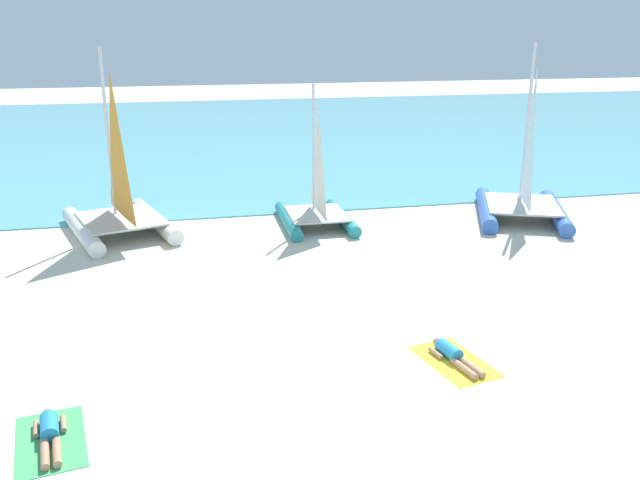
{
  "coord_description": "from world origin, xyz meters",
  "views": [
    {
      "loc": [
        -3.6,
        -10.72,
        6.64
      ],
      "look_at": [
        0.0,
        5.64,
        1.2
      ],
      "focal_mm": 37.05,
      "sensor_mm": 36.0,
      "label": 1
    }
  ],
  "objects_px": {
    "sunbather_left": "(50,432)",
    "towel_right": "(454,361)",
    "sailboat_teal": "(316,206)",
    "towel_left": "(51,441)",
    "sunbather_right": "(453,354)",
    "sailboat_blue": "(523,194)",
    "sailboat_white": "(119,208)"
  },
  "relations": [
    {
      "from": "sunbather_left",
      "to": "towel_right",
      "type": "distance_m",
      "value": 7.83
    },
    {
      "from": "towel_right",
      "to": "sailboat_teal",
      "type": "bearing_deg",
      "value": 94.15
    },
    {
      "from": "towel_left",
      "to": "sunbather_right",
      "type": "distance_m",
      "value": 7.82
    },
    {
      "from": "sailboat_teal",
      "to": "sailboat_blue",
      "type": "height_order",
      "value": "sailboat_blue"
    },
    {
      "from": "sailboat_teal",
      "to": "sunbather_right",
      "type": "distance_m",
      "value": 10.2
    },
    {
      "from": "towel_left",
      "to": "sailboat_blue",
      "type": "bearing_deg",
      "value": 36.34
    },
    {
      "from": "sailboat_blue",
      "to": "sunbather_left",
      "type": "relative_size",
      "value": 3.91
    },
    {
      "from": "sailboat_teal",
      "to": "towel_left",
      "type": "bearing_deg",
      "value": -120.82
    },
    {
      "from": "sunbather_left",
      "to": "towel_left",
      "type": "bearing_deg",
      "value": -90.0
    },
    {
      "from": "sailboat_white",
      "to": "towel_left",
      "type": "xyz_separation_m",
      "value": [
        -0.41,
        -11.79,
        -0.89
      ]
    },
    {
      "from": "sailboat_teal",
      "to": "towel_left",
      "type": "relative_size",
      "value": 2.55
    },
    {
      "from": "sailboat_teal",
      "to": "sunbather_left",
      "type": "xyz_separation_m",
      "value": [
        -7.01,
        -11.29,
        -0.59
      ]
    },
    {
      "from": "sailboat_teal",
      "to": "towel_right",
      "type": "height_order",
      "value": "sailboat_teal"
    },
    {
      "from": "sunbather_left",
      "to": "sailboat_blue",
      "type": "bearing_deg",
      "value": 25.91
    },
    {
      "from": "sailboat_blue",
      "to": "sailboat_white",
      "type": "relative_size",
      "value": 1.01
    },
    {
      "from": "sailboat_blue",
      "to": "towel_right",
      "type": "bearing_deg",
      "value": -102.67
    },
    {
      "from": "sailboat_white",
      "to": "sunbather_left",
      "type": "relative_size",
      "value": 3.85
    },
    {
      "from": "sailboat_blue",
      "to": "sunbather_left",
      "type": "bearing_deg",
      "value": -121.38
    },
    {
      "from": "towel_left",
      "to": "sunbather_right",
      "type": "bearing_deg",
      "value": 8.81
    },
    {
      "from": "towel_left",
      "to": "sunbather_left",
      "type": "distance_m",
      "value": 0.14
    },
    {
      "from": "towel_right",
      "to": "sailboat_blue",
      "type": "bearing_deg",
      "value": 54.86
    },
    {
      "from": "sunbather_right",
      "to": "sailboat_white",
      "type": "bearing_deg",
      "value": 112.53
    },
    {
      "from": "sailboat_teal",
      "to": "sailboat_white",
      "type": "bearing_deg",
      "value": 177.04
    },
    {
      "from": "towel_right",
      "to": "sunbather_right",
      "type": "bearing_deg",
      "value": 102.12
    },
    {
      "from": "towel_right",
      "to": "sunbather_right",
      "type": "xyz_separation_m",
      "value": [
        -0.01,
        0.07,
        0.13
      ]
    },
    {
      "from": "sailboat_blue",
      "to": "towel_right",
      "type": "relative_size",
      "value": 3.22
    },
    {
      "from": "towel_left",
      "to": "sunbather_left",
      "type": "bearing_deg",
      "value": 100.24
    },
    {
      "from": "sailboat_blue",
      "to": "sunbather_right",
      "type": "distance_m",
      "value": 11.55
    },
    {
      "from": "sailboat_teal",
      "to": "sailboat_blue",
      "type": "distance_m",
      "value": 7.44
    },
    {
      "from": "towel_left",
      "to": "sailboat_teal",
      "type": "bearing_deg",
      "value": 58.34
    },
    {
      "from": "sailboat_teal",
      "to": "sailboat_blue",
      "type": "relative_size",
      "value": 0.79
    },
    {
      "from": "sailboat_blue",
      "to": "towel_right",
      "type": "distance_m",
      "value": 11.61
    }
  ]
}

